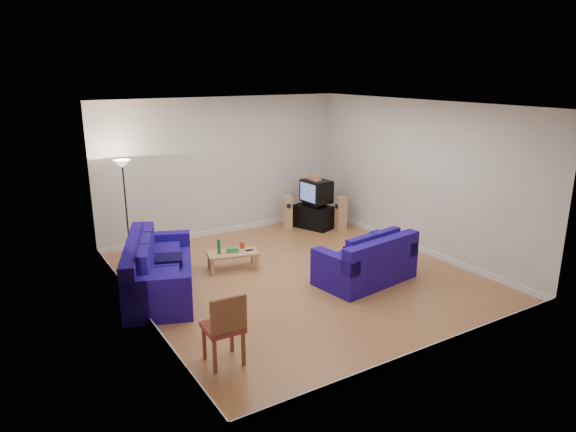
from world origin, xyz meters
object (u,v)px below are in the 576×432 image
coffee_table (233,255)px  tv_stand (313,217)px  television (316,191)px  sofa_loveseat (367,264)px  sofa_three_seat (156,274)px

coffee_table → tv_stand: 3.24m
television → coffee_table: bearing=-68.2°
sofa_loveseat → television: bearing=63.6°
coffee_table → tv_stand: size_ratio=1.15×
tv_stand → television: television is taller
tv_stand → television: (0.04, -0.05, 0.66)m
sofa_three_seat → television: size_ratio=3.68×
tv_stand → coffee_table: bearing=-84.6°
sofa_loveseat → sofa_three_seat: bearing=147.9°
sofa_loveseat → tv_stand: size_ratio=2.09×
coffee_table → tv_stand: bearing=26.6°
sofa_loveseat → coffee_table: 2.61m
sofa_three_seat → television: bearing=130.8°
sofa_three_seat → television: television is taller
sofa_three_seat → coffee_table: sofa_three_seat is taller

